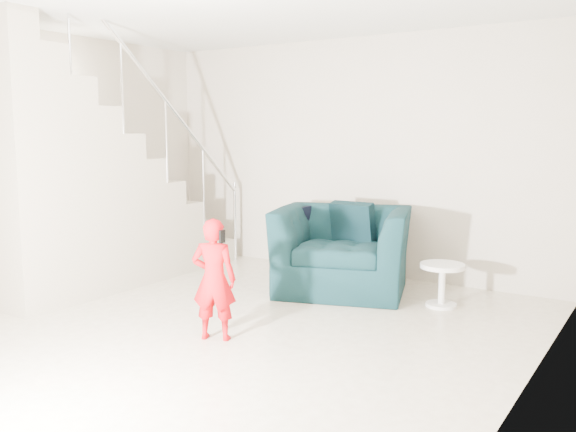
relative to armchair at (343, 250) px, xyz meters
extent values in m
plane|color=tan|center=(-0.37, -1.90, -0.43)|extent=(5.50, 5.50, 0.00)
plane|color=#B5A993|center=(-0.37, 0.85, 0.92)|extent=(5.00, 0.00, 5.00)
plane|color=#B5A993|center=(-2.87, -1.90, 0.92)|extent=(0.00, 5.50, 5.50)
plane|color=#B5A993|center=(2.13, -1.90, 0.92)|extent=(0.00, 5.50, 5.50)
imported|color=black|center=(0.00, 0.00, 0.00)|extent=(1.63, 1.52, 0.86)
imported|color=#AD050F|center=(-0.16, -1.87, 0.06)|extent=(0.42, 0.36, 0.98)
cylinder|color=silver|center=(1.06, -0.01, -0.04)|extent=(0.41, 0.41, 0.04)
cylinder|color=silver|center=(1.06, -0.01, -0.25)|extent=(0.06, 0.06, 0.37)
cylinder|color=silver|center=(1.06, -0.01, -0.42)|extent=(0.29, 0.29, 0.03)
cube|color=#ADA089|center=(-2.37, 0.45, -0.30)|extent=(1.00, 0.30, 0.27)
cube|color=#ADA089|center=(-2.37, 0.15, -0.16)|extent=(1.00, 0.30, 0.54)
cube|color=#ADA089|center=(-2.37, -0.15, -0.03)|extent=(1.00, 0.30, 0.81)
cube|color=#ADA089|center=(-2.37, -0.45, 0.11)|extent=(1.00, 0.30, 1.08)
cube|color=#ADA089|center=(-2.37, -0.75, 0.24)|extent=(1.00, 0.30, 1.35)
cube|color=#ADA089|center=(-2.37, -1.05, 0.38)|extent=(1.00, 0.30, 1.62)
cube|color=#ADA089|center=(-2.37, -1.35, 0.51)|extent=(1.00, 0.30, 1.89)
cube|color=#ADA089|center=(-2.37, -1.65, 0.65)|extent=(1.00, 0.30, 2.16)
cube|color=#ADA089|center=(-2.37, -1.95, 0.78)|extent=(1.00, 0.30, 2.43)
cylinder|color=silver|center=(-1.87, -0.90, 1.82)|extent=(0.04, 3.03, 2.73)
cylinder|color=silver|center=(-1.87, 0.60, 0.07)|extent=(0.04, 0.04, 1.00)
cube|color=black|center=(-0.03, 0.28, 0.24)|extent=(0.47, 0.22, 0.46)
cube|color=black|center=(-0.55, -0.01, 0.11)|extent=(0.05, 0.51, 0.57)
cube|color=black|center=(-0.03, -1.91, 0.42)|extent=(0.02, 0.05, 0.10)
camera|label=1|loc=(2.89, -5.49, 1.22)|focal=38.00mm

